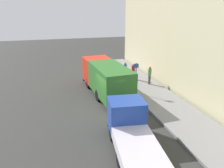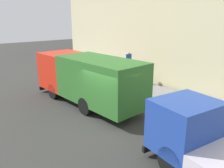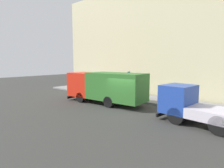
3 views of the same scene
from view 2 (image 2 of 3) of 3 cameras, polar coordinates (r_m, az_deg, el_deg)
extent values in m
plane|color=#343431|center=(11.45, -2.12, -9.40)|extent=(80.00, 80.00, 0.00)
cube|color=gray|center=(14.53, 13.16, -3.74)|extent=(3.52, 30.00, 0.17)
cube|color=red|center=(15.49, -12.10, 3.47)|extent=(2.60, 2.63, 2.28)
cube|color=black|center=(16.47, -14.34, 5.06)|extent=(2.04, 0.21, 1.28)
cube|color=#2F6E29|center=(12.41, -2.91, 0.85)|extent=(2.79, 5.39, 2.38)
cube|color=black|center=(16.92, -14.08, -0.31)|extent=(2.33, 0.29, 0.24)
cylinder|color=black|center=(14.87, -14.36, -1.78)|extent=(0.37, 0.96, 0.94)
cylinder|color=black|center=(15.93, -7.67, -0.19)|extent=(0.37, 0.96, 0.94)
cylinder|color=black|center=(12.18, -6.69, -5.46)|extent=(0.37, 0.96, 0.94)
cylinder|color=black|center=(13.45, 0.64, -3.20)|extent=(0.37, 0.96, 0.94)
cube|color=#20409F|center=(8.30, 17.74, -9.83)|extent=(2.27, 2.01, 1.79)
cube|color=black|center=(8.74, 13.54, -6.59)|extent=(1.74, 0.26, 1.00)
cube|color=black|center=(9.39, 12.62, -14.04)|extent=(2.00, 0.35, 0.24)
cylinder|color=black|center=(7.95, 14.78, -18.28)|extent=(0.42, 1.09, 1.06)
cylinder|color=black|center=(9.17, 22.72, -14.06)|extent=(0.42, 1.09, 1.06)
cylinder|color=black|center=(18.30, -4.28, 2.41)|extent=(0.29, 0.29, 0.80)
cylinder|color=#355B99|center=(18.14, -4.33, 4.62)|extent=(0.39, 0.39, 0.65)
sphere|color=#98674D|center=(18.05, -4.36, 5.99)|extent=(0.23, 0.23, 0.23)
cylinder|color=#534B48|center=(17.23, 5.23, 1.66)|extent=(0.34, 0.34, 0.89)
cylinder|color=#52884C|center=(17.05, 5.30, 4.19)|extent=(0.45, 0.45, 0.67)
sphere|color=brown|center=(16.96, 5.33, 5.63)|extent=(0.20, 0.20, 0.20)
cylinder|color=#50453E|center=(18.02, -1.25, 2.38)|extent=(0.31, 0.31, 0.89)
cylinder|color=maroon|center=(17.85, -1.26, 4.67)|extent=(0.42, 0.42, 0.58)
sphere|color=#CCB089|center=(17.77, -1.27, 5.95)|extent=(0.23, 0.23, 0.23)
cylinder|color=#4C5156|center=(14.18, 4.18, 2.30)|extent=(0.08, 0.08, 2.74)
cube|color=blue|center=(13.96, 4.22, 6.78)|extent=(0.44, 0.03, 0.36)
camera|label=1|loc=(8.29, 128.15, 8.18)|focal=36.52mm
camera|label=3|loc=(5.67, -130.47, -23.01)|focal=29.88mm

